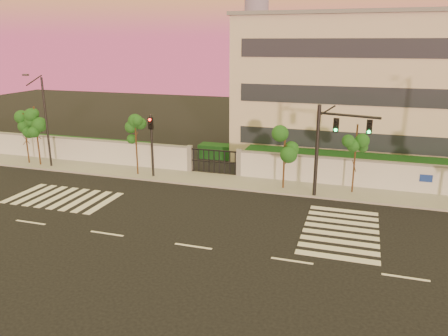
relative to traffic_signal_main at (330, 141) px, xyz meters
The scene contains 14 objects.
ground 11.55m from the traffic_signal_main, 121.99° to the right, with size 120.00×120.00×0.00m, color black.
sidewalk 7.03m from the traffic_signal_main, 167.50° to the left, with size 60.00×3.00×0.15m, color gray.
perimeter_wall 6.90m from the traffic_signal_main, 153.85° to the left, with size 60.00×0.36×2.20m.
hedge_row 7.81m from the traffic_signal_main, 129.79° to the left, with size 41.00×4.25×1.80m.
institutional_building 13.36m from the traffic_signal_main, 75.76° to the left, with size 24.40×12.40×12.25m.
road_markings 9.94m from the traffic_signal_main, 143.33° to the right, with size 57.00×7.62×0.02m.
street_tree_a 24.59m from the traffic_signal_main, behind, with size 1.44×1.14×4.35m.
street_tree_b 23.31m from the traffic_signal_main, behind, with size 1.53×1.22×4.98m.
street_tree_c 14.29m from the traffic_signal_main, behind, with size 1.42×1.13×4.61m.
street_tree_d 3.22m from the traffic_signal_main, 163.05° to the left, with size 1.58×1.26×4.29m.
street_tree_e 2.20m from the traffic_signal_main, 41.95° to the left, with size 1.39×1.11×4.79m.
traffic_signal_main is the anchor object (origin of this frame).
traffic_signal_secondary 12.95m from the traffic_signal_main, behind, with size 0.38×0.35×4.85m.
streetlight_west 22.21m from the traffic_signal_main, behind, with size 0.46×1.84×7.65m.
Camera 1 is at (7.57, -18.65, 9.96)m, focal length 35.00 mm.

